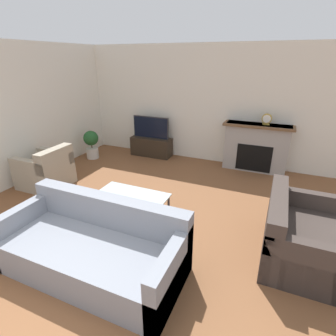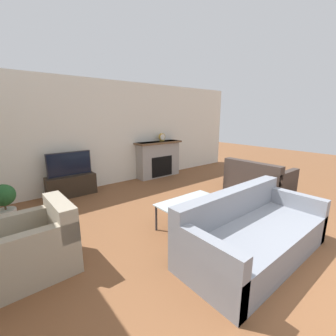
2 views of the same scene
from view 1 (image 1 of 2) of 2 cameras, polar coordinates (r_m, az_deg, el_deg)
wall_back at (r=6.45m, az=7.39°, el=13.45°), size 8.91×0.06×2.70m
wall_left at (r=6.00m, az=-30.09°, el=9.92°), size 0.06×8.14×2.70m
fireplace at (r=6.19m, az=18.58°, el=4.48°), size 1.47×0.43×1.06m
tv_stand at (r=6.88m, az=-3.63°, el=4.67°), size 1.06×0.38×0.48m
tv at (r=6.74m, az=-3.75°, el=8.82°), size 0.96×0.06×0.55m
couch_sectional at (r=3.39m, az=-15.83°, el=-16.49°), size 2.19×0.99×0.82m
couch_loveseat at (r=3.81m, az=26.88°, el=-13.37°), size 0.95×1.35×0.82m
armchair_by_window at (r=5.71m, az=-24.96°, el=-0.81°), size 0.87×0.81×0.82m
coffee_table at (r=4.08m, az=-8.02°, el=-6.42°), size 1.11×0.59×0.45m
potted_plant at (r=6.92m, az=-16.33°, el=5.22°), size 0.37×0.37×0.71m
mantel_clock at (r=6.03m, az=20.70°, el=9.94°), size 0.21×0.07×0.24m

